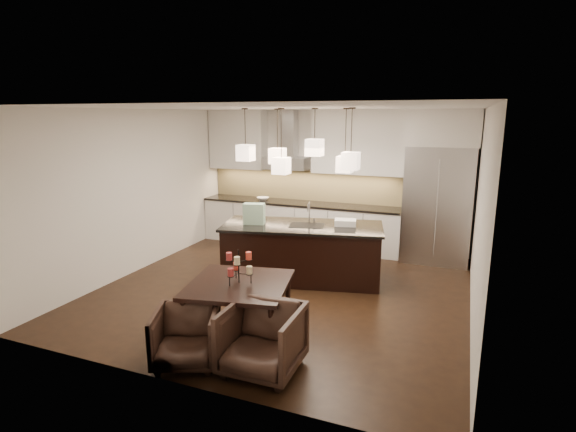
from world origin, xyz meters
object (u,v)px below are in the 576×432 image
at_px(dining_table, 240,310).
at_px(armchair_right, 262,340).
at_px(island_body, 302,253).
at_px(armchair_left, 186,337).
at_px(refrigerator, 438,205).

bearing_deg(dining_table, armchair_right, -57.29).
height_order(island_body, armchair_right, island_body).
bearing_deg(dining_table, armchair_left, -119.54).
distance_m(refrigerator, island_body, 2.76).
distance_m(refrigerator, dining_table, 4.53).
bearing_deg(dining_table, island_body, 77.91).
xyz_separation_m(refrigerator, island_body, (-1.99, -1.81, -0.63)).
distance_m(armchair_left, armchair_right, 0.86).
xyz_separation_m(island_body, armchair_right, (0.56, -2.79, -0.08)).
relative_size(dining_table, armchair_right, 1.47).
relative_size(island_body, armchair_right, 3.13).
distance_m(island_body, armchair_left, 2.97).
relative_size(refrigerator, armchair_left, 3.06).
height_order(dining_table, armchair_left, dining_table).
height_order(refrigerator, armchair_left, refrigerator).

